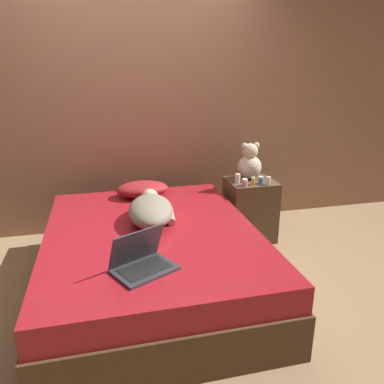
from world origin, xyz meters
The scene contains 13 objects.
ground_plane centered at (0.00, 0.00, 0.00)m, with size 12.00×12.00×0.00m, color #937551.
wall_back centered at (0.00, 1.28, 1.30)m, with size 8.00×0.06×2.60m.
bed centered at (0.00, 0.00, 0.24)m, with size 1.55×2.00×0.49m.
nightstand centered at (1.06, 0.67, 0.30)m, with size 0.45×0.41×0.60m.
pillow centered at (0.02, 0.75, 0.56)m, with size 0.48×0.30×0.14m.
person_lying centered at (0.02, 0.17, 0.58)m, with size 0.40×0.75×0.19m.
laptop centered at (-0.13, -0.56, 0.55)m, with size 0.43×0.38×0.25m.
teddy_bear centered at (1.07, 0.75, 0.75)m, with size 0.23×0.23×0.35m.
bottle_blue centered at (1.10, 0.55, 0.63)m, with size 0.05×0.05×0.07m.
bottle_pink centered at (0.93, 0.52, 0.63)m, with size 0.06×0.06×0.07m.
bottle_white centered at (0.91, 0.64, 0.64)m, with size 0.05×0.05×0.08m.
bottle_clear centered at (1.16, 0.50, 0.64)m, with size 0.04×0.04×0.08m.
bottle_amber centered at (1.02, 0.54, 0.63)m, with size 0.03×0.03×0.07m.
Camera 1 is at (-0.31, -2.53, 1.63)m, focal length 35.00 mm.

